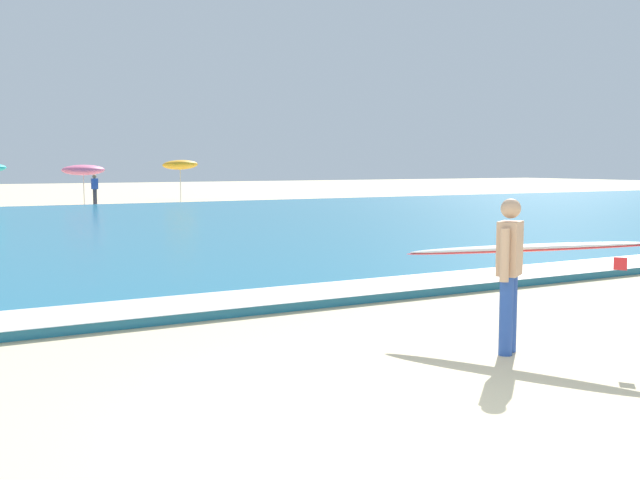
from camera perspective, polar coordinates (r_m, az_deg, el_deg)
The scene contains 7 objects.
ground_plane at distance 6.23m, azimuth 7.40°, elevation -14.01°, with size 160.00×160.00×0.00m, color beige.
sea at distance 23.76m, azimuth -20.61°, elevation 0.52°, with size 120.00×28.00×0.14m, color teal.
surf_foam at distance 10.79m, azimuth -9.75°, elevation -4.75°, with size 120.00×1.35×0.01m, color white.
surfer_with_board at distance 8.79m, azimuth 14.63°, elevation -1.36°, with size 1.82×2.55×1.73m.
beach_umbrella_3 at distance 40.55m, azimuth -17.56°, elevation 5.10°, with size 2.14×2.16×2.10m.
beach_umbrella_4 at distance 42.69m, azimuth -10.59°, elevation 5.64°, with size 1.96×1.99×2.40m.
beachgoer_near_row_left at distance 39.40m, azimuth -16.76°, elevation 3.73°, with size 0.32×0.20×1.58m.
Camera 1 is at (-3.51, -4.69, 2.11)m, focal length 42.08 mm.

